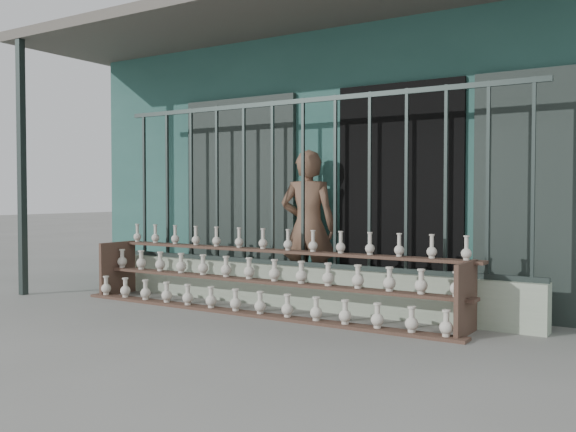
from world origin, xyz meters
The scene contains 6 objects.
ground centered at (0.00, 0.00, 0.00)m, with size 60.00×60.00×0.00m, color slate.
workshop_building centered at (0.00, 4.23, 1.62)m, with size 7.40×6.60×3.21m.
parapet_wall centered at (0.00, 1.30, 0.23)m, with size 5.00×0.20×0.45m, color #A7B69C.
security_fence centered at (0.00, 1.30, 1.35)m, with size 5.00×0.04×1.80m.
shelf_rack centered at (-0.26, 0.88, 0.36)m, with size 4.50×0.68×0.85m.
elderly_woman centered at (-0.09, 1.56, 0.86)m, with size 0.63×0.41×1.71m, color brown.
Camera 1 is at (3.55, -4.58, 1.23)m, focal length 40.00 mm.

